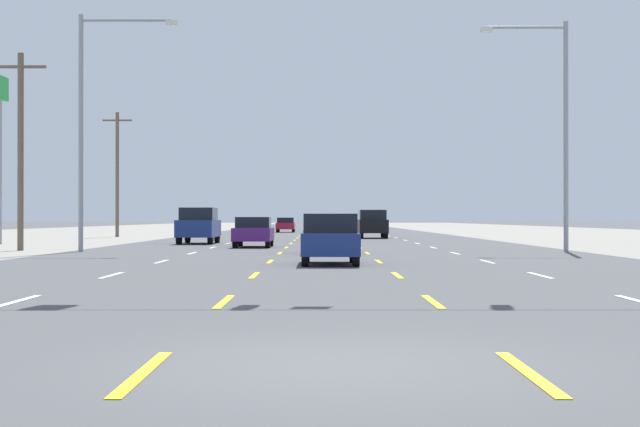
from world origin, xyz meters
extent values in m
plane|color=#4C4C4F|center=(0.00, 66.00, 0.00)|extent=(572.00, 572.00, 0.00)
cube|color=gray|center=(-24.75, 66.00, 0.00)|extent=(28.00, 440.00, 0.01)
cube|color=white|center=(-5.25, 7.00, 0.01)|extent=(0.14, 2.60, 0.01)
cube|color=white|center=(-5.25, 14.50, 0.01)|extent=(0.14, 2.60, 0.01)
cube|color=white|center=(-5.25, 22.00, 0.01)|extent=(0.14, 2.60, 0.01)
cube|color=white|center=(-5.25, 29.50, 0.01)|extent=(0.14, 2.60, 0.01)
cube|color=white|center=(-5.25, 37.00, 0.01)|extent=(0.14, 2.60, 0.01)
cube|color=white|center=(-5.25, 44.50, 0.01)|extent=(0.14, 2.60, 0.01)
cube|color=white|center=(-5.25, 52.00, 0.01)|extent=(0.14, 2.60, 0.01)
cube|color=white|center=(-5.25, 59.50, 0.01)|extent=(0.14, 2.60, 0.01)
cube|color=white|center=(-5.25, 67.00, 0.01)|extent=(0.14, 2.60, 0.01)
cube|color=white|center=(-5.25, 74.50, 0.01)|extent=(0.14, 2.60, 0.01)
cube|color=white|center=(-5.25, 82.00, 0.01)|extent=(0.14, 2.60, 0.01)
cube|color=white|center=(-5.25, 89.50, 0.01)|extent=(0.14, 2.60, 0.01)
cube|color=white|center=(-5.25, 97.00, 0.01)|extent=(0.14, 2.60, 0.01)
cube|color=white|center=(-5.25, 104.50, 0.01)|extent=(0.14, 2.60, 0.01)
cube|color=white|center=(-5.25, 112.00, 0.01)|extent=(0.14, 2.60, 0.01)
cube|color=white|center=(-5.25, 119.50, 0.01)|extent=(0.14, 2.60, 0.01)
cube|color=white|center=(-5.25, 127.00, 0.01)|extent=(0.14, 2.60, 0.01)
cube|color=white|center=(-5.25, 134.50, 0.01)|extent=(0.14, 2.60, 0.01)
cube|color=white|center=(-5.25, 142.00, 0.01)|extent=(0.14, 2.60, 0.01)
cube|color=white|center=(-5.25, 149.50, 0.01)|extent=(0.14, 2.60, 0.01)
cube|color=white|center=(-5.25, 157.00, 0.01)|extent=(0.14, 2.60, 0.01)
cube|color=white|center=(-5.25, 164.50, 0.01)|extent=(0.14, 2.60, 0.01)
cube|color=white|center=(-5.25, 172.00, 0.01)|extent=(0.14, 2.60, 0.01)
cube|color=white|center=(-5.25, 179.50, 0.01)|extent=(0.14, 2.60, 0.01)
cube|color=white|center=(-5.25, 187.00, 0.01)|extent=(0.14, 2.60, 0.01)
cube|color=white|center=(-5.25, 194.50, 0.01)|extent=(0.14, 2.60, 0.01)
cube|color=white|center=(-5.25, 202.00, 0.01)|extent=(0.14, 2.60, 0.01)
cube|color=white|center=(-5.25, 209.50, 0.01)|extent=(0.14, 2.60, 0.01)
cube|color=white|center=(-5.25, 217.00, 0.01)|extent=(0.14, 2.60, 0.01)
cube|color=yellow|center=(-1.75, -0.50, 0.01)|extent=(0.14, 2.60, 0.01)
cube|color=yellow|center=(-1.75, 7.00, 0.01)|extent=(0.14, 2.60, 0.01)
cube|color=yellow|center=(-1.75, 14.50, 0.01)|extent=(0.14, 2.60, 0.01)
cube|color=yellow|center=(-1.75, 22.00, 0.01)|extent=(0.14, 2.60, 0.01)
cube|color=yellow|center=(-1.75, 29.50, 0.01)|extent=(0.14, 2.60, 0.01)
cube|color=yellow|center=(-1.75, 37.00, 0.01)|extent=(0.14, 2.60, 0.01)
cube|color=yellow|center=(-1.75, 44.50, 0.01)|extent=(0.14, 2.60, 0.01)
cube|color=yellow|center=(-1.75, 52.00, 0.01)|extent=(0.14, 2.60, 0.01)
cube|color=yellow|center=(-1.75, 59.50, 0.01)|extent=(0.14, 2.60, 0.01)
cube|color=yellow|center=(-1.75, 67.00, 0.01)|extent=(0.14, 2.60, 0.01)
cube|color=yellow|center=(-1.75, 74.50, 0.01)|extent=(0.14, 2.60, 0.01)
cube|color=yellow|center=(-1.75, 82.00, 0.01)|extent=(0.14, 2.60, 0.01)
cube|color=yellow|center=(-1.75, 89.50, 0.01)|extent=(0.14, 2.60, 0.01)
cube|color=yellow|center=(-1.75, 97.00, 0.01)|extent=(0.14, 2.60, 0.01)
cube|color=yellow|center=(-1.75, 104.50, 0.01)|extent=(0.14, 2.60, 0.01)
cube|color=yellow|center=(-1.75, 112.00, 0.01)|extent=(0.14, 2.60, 0.01)
cube|color=yellow|center=(-1.75, 119.50, 0.01)|extent=(0.14, 2.60, 0.01)
cube|color=yellow|center=(-1.75, 127.00, 0.01)|extent=(0.14, 2.60, 0.01)
cube|color=yellow|center=(-1.75, 134.50, 0.01)|extent=(0.14, 2.60, 0.01)
cube|color=yellow|center=(-1.75, 142.00, 0.01)|extent=(0.14, 2.60, 0.01)
cube|color=yellow|center=(-1.75, 149.50, 0.01)|extent=(0.14, 2.60, 0.01)
cube|color=yellow|center=(-1.75, 157.00, 0.01)|extent=(0.14, 2.60, 0.01)
cube|color=yellow|center=(-1.75, 164.50, 0.01)|extent=(0.14, 2.60, 0.01)
cube|color=yellow|center=(-1.75, 172.00, 0.01)|extent=(0.14, 2.60, 0.01)
cube|color=yellow|center=(-1.75, 179.50, 0.01)|extent=(0.14, 2.60, 0.01)
cube|color=yellow|center=(-1.75, 187.00, 0.01)|extent=(0.14, 2.60, 0.01)
cube|color=yellow|center=(-1.75, 194.50, 0.01)|extent=(0.14, 2.60, 0.01)
cube|color=yellow|center=(-1.75, 202.00, 0.01)|extent=(0.14, 2.60, 0.01)
cube|color=yellow|center=(-1.75, 209.50, 0.01)|extent=(0.14, 2.60, 0.01)
cube|color=yellow|center=(-1.75, 217.00, 0.01)|extent=(0.14, 2.60, 0.01)
cube|color=yellow|center=(1.75, -0.50, 0.01)|extent=(0.14, 2.60, 0.01)
cube|color=yellow|center=(1.75, 7.00, 0.01)|extent=(0.14, 2.60, 0.01)
cube|color=yellow|center=(1.75, 14.50, 0.01)|extent=(0.14, 2.60, 0.01)
cube|color=yellow|center=(1.75, 22.00, 0.01)|extent=(0.14, 2.60, 0.01)
cube|color=yellow|center=(1.75, 29.50, 0.01)|extent=(0.14, 2.60, 0.01)
cube|color=yellow|center=(1.75, 37.00, 0.01)|extent=(0.14, 2.60, 0.01)
cube|color=yellow|center=(1.75, 44.50, 0.01)|extent=(0.14, 2.60, 0.01)
cube|color=yellow|center=(1.75, 52.00, 0.01)|extent=(0.14, 2.60, 0.01)
cube|color=yellow|center=(1.75, 59.50, 0.01)|extent=(0.14, 2.60, 0.01)
cube|color=yellow|center=(1.75, 67.00, 0.01)|extent=(0.14, 2.60, 0.01)
cube|color=yellow|center=(1.75, 74.50, 0.01)|extent=(0.14, 2.60, 0.01)
cube|color=yellow|center=(1.75, 82.00, 0.01)|extent=(0.14, 2.60, 0.01)
cube|color=yellow|center=(1.75, 89.50, 0.01)|extent=(0.14, 2.60, 0.01)
cube|color=yellow|center=(1.75, 97.00, 0.01)|extent=(0.14, 2.60, 0.01)
cube|color=yellow|center=(1.75, 104.50, 0.01)|extent=(0.14, 2.60, 0.01)
cube|color=yellow|center=(1.75, 112.00, 0.01)|extent=(0.14, 2.60, 0.01)
cube|color=yellow|center=(1.75, 119.50, 0.01)|extent=(0.14, 2.60, 0.01)
cube|color=yellow|center=(1.75, 127.00, 0.01)|extent=(0.14, 2.60, 0.01)
cube|color=yellow|center=(1.75, 134.50, 0.01)|extent=(0.14, 2.60, 0.01)
cube|color=yellow|center=(1.75, 142.00, 0.01)|extent=(0.14, 2.60, 0.01)
cube|color=yellow|center=(1.75, 149.50, 0.01)|extent=(0.14, 2.60, 0.01)
cube|color=yellow|center=(1.75, 157.00, 0.01)|extent=(0.14, 2.60, 0.01)
cube|color=yellow|center=(1.75, 164.50, 0.01)|extent=(0.14, 2.60, 0.01)
cube|color=yellow|center=(1.75, 172.00, 0.01)|extent=(0.14, 2.60, 0.01)
cube|color=yellow|center=(1.75, 179.50, 0.01)|extent=(0.14, 2.60, 0.01)
cube|color=yellow|center=(1.75, 187.00, 0.01)|extent=(0.14, 2.60, 0.01)
cube|color=yellow|center=(1.75, 194.50, 0.01)|extent=(0.14, 2.60, 0.01)
cube|color=yellow|center=(1.75, 202.00, 0.01)|extent=(0.14, 2.60, 0.01)
cube|color=yellow|center=(1.75, 209.50, 0.01)|extent=(0.14, 2.60, 0.01)
cube|color=yellow|center=(1.75, 217.00, 0.01)|extent=(0.14, 2.60, 0.01)
cube|color=white|center=(5.25, 14.50, 0.01)|extent=(0.14, 2.60, 0.01)
cube|color=white|center=(5.25, 22.00, 0.01)|extent=(0.14, 2.60, 0.01)
cube|color=white|center=(5.25, 29.50, 0.01)|extent=(0.14, 2.60, 0.01)
cube|color=white|center=(5.25, 37.00, 0.01)|extent=(0.14, 2.60, 0.01)
cube|color=white|center=(5.25, 44.50, 0.01)|extent=(0.14, 2.60, 0.01)
cube|color=white|center=(5.25, 52.00, 0.01)|extent=(0.14, 2.60, 0.01)
cube|color=white|center=(5.25, 59.50, 0.01)|extent=(0.14, 2.60, 0.01)
cube|color=white|center=(5.25, 67.00, 0.01)|extent=(0.14, 2.60, 0.01)
cube|color=white|center=(5.25, 74.50, 0.01)|extent=(0.14, 2.60, 0.01)
cube|color=white|center=(5.25, 82.00, 0.01)|extent=(0.14, 2.60, 0.01)
cube|color=white|center=(5.25, 89.50, 0.01)|extent=(0.14, 2.60, 0.01)
cube|color=white|center=(5.25, 97.00, 0.01)|extent=(0.14, 2.60, 0.01)
cube|color=white|center=(5.25, 104.50, 0.01)|extent=(0.14, 2.60, 0.01)
cube|color=white|center=(5.25, 112.00, 0.01)|extent=(0.14, 2.60, 0.01)
cube|color=white|center=(5.25, 119.50, 0.01)|extent=(0.14, 2.60, 0.01)
cube|color=white|center=(5.25, 127.00, 0.01)|extent=(0.14, 2.60, 0.01)
cube|color=white|center=(5.25, 134.50, 0.01)|extent=(0.14, 2.60, 0.01)
cube|color=white|center=(5.25, 142.00, 0.01)|extent=(0.14, 2.60, 0.01)
cube|color=white|center=(5.25, 149.50, 0.01)|extent=(0.14, 2.60, 0.01)
cube|color=white|center=(5.25, 157.00, 0.01)|extent=(0.14, 2.60, 0.01)
cube|color=white|center=(5.25, 164.50, 0.01)|extent=(0.14, 2.60, 0.01)
cube|color=white|center=(5.25, 172.00, 0.01)|extent=(0.14, 2.60, 0.01)
cube|color=white|center=(5.25, 179.50, 0.01)|extent=(0.14, 2.60, 0.01)
cube|color=white|center=(5.25, 187.00, 0.01)|extent=(0.14, 2.60, 0.01)
cube|color=white|center=(5.25, 194.50, 0.01)|extent=(0.14, 2.60, 0.01)
cube|color=white|center=(5.25, 202.00, 0.01)|extent=(0.14, 2.60, 0.01)
cube|color=white|center=(5.25, 209.50, 0.01)|extent=(0.14, 2.60, 0.01)
cube|color=white|center=(5.25, 217.00, 0.01)|extent=(0.14, 2.60, 0.01)
cube|color=navy|center=(0.16, 20.31, 0.63)|extent=(1.72, 3.90, 0.66)
cube|color=black|center=(0.16, 20.06, 1.25)|extent=(1.58, 1.90, 0.58)
cylinder|color=black|center=(-0.58, 21.71, 0.30)|extent=(0.20, 0.60, 0.60)
cylinder|color=black|center=(0.90, 21.71, 0.30)|extent=(0.20, 0.60, 0.60)
cylinder|color=black|center=(-0.58, 18.91, 0.30)|extent=(0.20, 0.60, 0.60)
cylinder|color=black|center=(0.90, 18.91, 0.30)|extent=(0.20, 0.60, 0.60)
cube|color=#4C196B|center=(0.12, 29.54, 0.63)|extent=(1.80, 4.50, 0.62)
cube|color=black|center=(0.12, 29.44, 1.20)|extent=(1.62, 2.10, 0.52)
cylinder|color=black|center=(-0.65, 31.09, 0.32)|extent=(0.22, 0.64, 0.64)
cylinder|color=black|center=(0.89, 31.09, 0.32)|extent=(0.22, 0.64, 0.64)
cylinder|color=black|center=(-0.65, 27.99, 0.32)|extent=(0.22, 0.64, 0.64)
cylinder|color=black|center=(0.89, 27.99, 0.32)|extent=(0.22, 0.64, 0.64)
cube|color=#4C196B|center=(-3.37, 37.92, 0.63)|extent=(1.80, 4.50, 0.62)
cube|color=black|center=(-3.37, 37.82, 1.20)|extent=(1.62, 2.10, 0.52)
cylinder|color=black|center=(-4.14, 39.47, 0.32)|extent=(0.22, 0.64, 0.64)
cylinder|color=black|center=(-2.60, 39.47, 0.32)|extent=(0.22, 0.64, 0.64)
cylinder|color=black|center=(-4.14, 36.37, 0.32)|extent=(0.22, 0.64, 0.64)
cylinder|color=black|center=(-2.60, 36.37, 0.32)|extent=(0.22, 0.64, 0.64)
cube|color=navy|center=(-6.83, 44.27, 0.84)|extent=(1.98, 4.90, 0.92)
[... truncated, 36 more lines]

